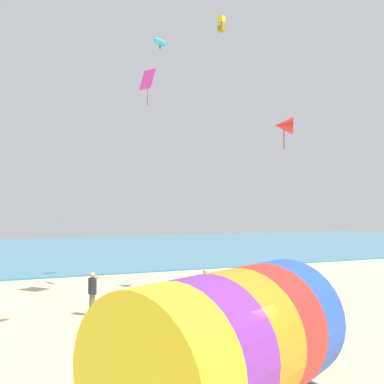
{
  "coord_description": "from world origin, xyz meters",
  "views": [
    {
      "loc": [
        -3.45,
        -7.94,
        4.32
      ],
      "look_at": [
        0.82,
        2.21,
        4.79
      ],
      "focal_mm": 40.0,
      "sensor_mm": 36.0,
      "label": 1
    }
  ],
  "objects_px": {
    "kite_cyan_parafoil": "(160,42)",
    "kite_magenta_diamond": "(148,80)",
    "bystander_mid_beach": "(206,290)",
    "kite_yellow_box": "(221,24)",
    "kite_handler": "(274,333)",
    "kite_red_delta": "(284,126)",
    "giant_inflatable_tube": "(229,342)",
    "bystander_near_water": "(92,293)"
  },
  "relations": [
    {
      "from": "kite_cyan_parafoil",
      "to": "kite_magenta_diamond",
      "type": "bearing_deg",
      "value": -122.72
    },
    {
      "from": "kite_magenta_diamond",
      "to": "bystander_mid_beach",
      "type": "bearing_deg",
      "value": -80.28
    },
    {
      "from": "kite_yellow_box",
      "to": "bystander_mid_beach",
      "type": "xyz_separation_m",
      "value": [
        -3.34,
        -5.03,
        -14.15
      ]
    },
    {
      "from": "kite_handler",
      "to": "bystander_mid_beach",
      "type": "bearing_deg",
      "value": 83.66
    },
    {
      "from": "kite_handler",
      "to": "kite_yellow_box",
      "type": "height_order",
      "value": "kite_yellow_box"
    },
    {
      "from": "kite_red_delta",
      "to": "kite_cyan_parafoil",
      "type": "xyz_separation_m",
      "value": [
        -0.59,
        12.0,
        7.3
      ]
    },
    {
      "from": "giant_inflatable_tube",
      "to": "kite_yellow_box",
      "type": "height_order",
      "value": "kite_yellow_box"
    },
    {
      "from": "kite_yellow_box",
      "to": "bystander_near_water",
      "type": "height_order",
      "value": "kite_yellow_box"
    },
    {
      "from": "kite_handler",
      "to": "kite_cyan_parafoil",
      "type": "relative_size",
      "value": 1.32
    },
    {
      "from": "kite_red_delta",
      "to": "giant_inflatable_tube",
      "type": "bearing_deg",
      "value": -135.92
    },
    {
      "from": "kite_handler",
      "to": "kite_magenta_diamond",
      "type": "distance_m",
      "value": 15.81
    },
    {
      "from": "kite_yellow_box",
      "to": "bystander_near_water",
      "type": "distance_m",
      "value": 16.66
    },
    {
      "from": "kite_handler",
      "to": "kite_red_delta",
      "type": "bearing_deg",
      "value": 47.95
    },
    {
      "from": "giant_inflatable_tube",
      "to": "kite_red_delta",
      "type": "xyz_separation_m",
      "value": [
        4.46,
        4.32,
        5.78
      ]
    },
    {
      "from": "giant_inflatable_tube",
      "to": "bystander_mid_beach",
      "type": "bearing_deg",
      "value": 68.56
    },
    {
      "from": "kite_magenta_diamond",
      "to": "kite_handler",
      "type": "bearing_deg",
      "value": -88.74
    },
    {
      "from": "giant_inflatable_tube",
      "to": "kite_cyan_parafoil",
      "type": "relative_size",
      "value": 5.28
    },
    {
      "from": "kite_cyan_parafoil",
      "to": "kite_handler",
      "type": "bearing_deg",
      "value": -94.96
    },
    {
      "from": "kite_magenta_diamond",
      "to": "bystander_near_water",
      "type": "xyz_separation_m",
      "value": [
        -3.6,
        -4.25,
        -10.53
      ]
    },
    {
      "from": "giant_inflatable_tube",
      "to": "kite_yellow_box",
      "type": "relative_size",
      "value": 6.83
    },
    {
      "from": "kite_red_delta",
      "to": "kite_yellow_box",
      "type": "xyz_separation_m",
      "value": [
        2.21,
        9.22,
        7.8
      ]
    },
    {
      "from": "kite_magenta_diamond",
      "to": "bystander_near_water",
      "type": "distance_m",
      "value": 11.92
    },
    {
      "from": "kite_yellow_box",
      "to": "kite_handler",
      "type": "bearing_deg",
      "value": -109.72
    },
    {
      "from": "kite_red_delta",
      "to": "bystander_near_water",
      "type": "xyz_separation_m",
      "value": [
        -5.67,
        5.45,
        -6.39
      ]
    },
    {
      "from": "bystander_near_water",
      "to": "bystander_mid_beach",
      "type": "bearing_deg",
      "value": -15.5
    },
    {
      "from": "kite_cyan_parafoil",
      "to": "bystander_near_water",
      "type": "distance_m",
      "value": 16.0
    },
    {
      "from": "bystander_mid_beach",
      "to": "kite_magenta_diamond",
      "type": "bearing_deg",
      "value": 99.72
    },
    {
      "from": "kite_yellow_box",
      "to": "giant_inflatable_tube",
      "type": "bearing_deg",
      "value": -116.25
    },
    {
      "from": "kite_magenta_diamond",
      "to": "kite_yellow_box",
      "type": "bearing_deg",
      "value": -6.45
    },
    {
      "from": "kite_handler",
      "to": "kite_cyan_parafoil",
      "type": "bearing_deg",
      "value": 85.04
    },
    {
      "from": "kite_handler",
      "to": "bystander_near_water",
      "type": "height_order",
      "value": "bystander_near_water"
    },
    {
      "from": "kite_handler",
      "to": "bystander_mid_beach",
      "type": "relative_size",
      "value": 0.89
    },
    {
      "from": "bystander_mid_beach",
      "to": "giant_inflatable_tube",
      "type": "bearing_deg",
      "value": -111.44
    },
    {
      "from": "kite_magenta_diamond",
      "to": "bystander_mid_beach",
      "type": "distance_m",
      "value": 11.9
    },
    {
      "from": "bystander_mid_beach",
      "to": "kite_cyan_parafoil",
      "type": "bearing_deg",
      "value": 86.13
    },
    {
      "from": "bystander_mid_beach",
      "to": "bystander_near_water",
      "type": "bearing_deg",
      "value": 164.5
    },
    {
      "from": "giant_inflatable_tube",
      "to": "bystander_near_water",
      "type": "relative_size",
      "value": 3.66
    },
    {
      "from": "giant_inflatable_tube",
      "to": "kite_red_delta",
      "type": "height_order",
      "value": "kite_red_delta"
    },
    {
      "from": "giant_inflatable_tube",
      "to": "kite_yellow_box",
      "type": "bearing_deg",
      "value": 63.75
    },
    {
      "from": "bystander_near_water",
      "to": "bystander_mid_beach",
      "type": "distance_m",
      "value": 4.72
    },
    {
      "from": "kite_red_delta",
      "to": "bystander_near_water",
      "type": "relative_size",
      "value": 0.67
    },
    {
      "from": "giant_inflatable_tube",
      "to": "bystander_mid_beach",
      "type": "relative_size",
      "value": 3.55
    }
  ]
}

